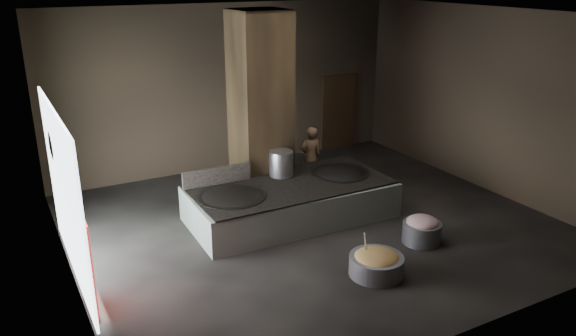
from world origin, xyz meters
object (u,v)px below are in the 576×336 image
veg_basin (376,265)px  meat_basin (422,232)px  stock_pot (281,163)px  wok_left (232,200)px  hearth_platform (291,202)px  wok_right (340,176)px  cook (311,157)px

veg_basin → meat_basin: 1.72m
stock_pot → wok_left: bearing=-158.2°
hearth_platform → stock_pot: size_ratio=7.67×
wok_left → stock_pot: size_ratio=2.42×
hearth_platform → wok_right: (1.35, 0.05, 0.36)m
hearth_platform → wok_left: 1.49m
wok_right → stock_pot: bearing=159.0°
hearth_platform → veg_basin: size_ratio=4.49×
hearth_platform → meat_basin: (1.78, -2.34, -0.18)m
wok_left → veg_basin: bearing=-60.7°
hearth_platform → wok_left: wok_left is taller
hearth_platform → veg_basin: hearth_platform is taller
hearth_platform → stock_pot: 0.92m
wok_left → cook: cook is taller
wok_right → meat_basin: 2.49m
stock_pot → veg_basin: bearing=-88.0°
wok_left → veg_basin: size_ratio=1.42×
hearth_platform → stock_pot: stock_pot is taller
wok_left → cook: size_ratio=0.90×
cook → veg_basin: bearing=81.4°
wok_right → cook: size_ratio=0.84×
hearth_platform → wok_right: 1.40m
wok_left → veg_basin: 3.36m
stock_pot → cook: 1.67m
wok_left → meat_basin: wok_left is taller
wok_left → cook: 3.23m
stock_pot → veg_basin: size_ratio=0.59×
wok_right → meat_basin: wok_right is taller
veg_basin → meat_basin: bearing=20.5°
veg_basin → meat_basin: (1.61, 0.60, 0.03)m
cook → meat_basin: bearing=102.7°
hearth_platform → wok_left: size_ratio=3.17×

